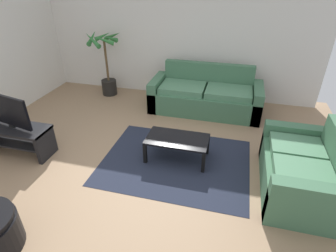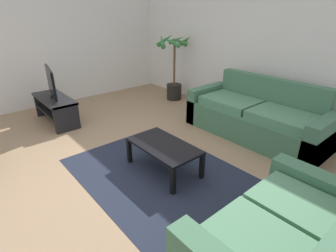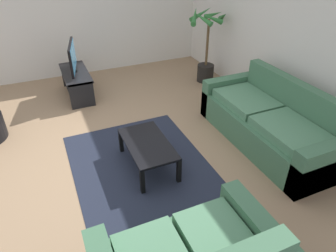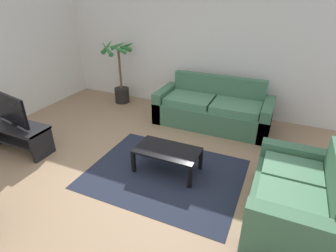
{
  "view_description": "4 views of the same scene",
  "coord_description": "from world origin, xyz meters",
  "px_view_note": "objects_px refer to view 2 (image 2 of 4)",
  "views": [
    {
      "loc": [
        1.29,
        -2.82,
        2.56
      ],
      "look_at": [
        0.37,
        0.71,
        0.43
      ],
      "focal_mm": 29.0,
      "sensor_mm": 36.0,
      "label": 1
    },
    {
      "loc": [
        2.76,
        -1.29,
        1.88
      ],
      "look_at": [
        0.37,
        0.75,
        0.48
      ],
      "focal_mm": 27.88,
      "sensor_mm": 36.0,
      "label": 2
    },
    {
      "loc": [
        3.5,
        -0.49,
        2.57
      ],
      "look_at": [
        0.37,
        0.88,
        0.4
      ],
      "focal_mm": 32.35,
      "sensor_mm": 36.0,
      "label": 3
    },
    {
      "loc": [
        1.91,
        -2.49,
        2.43
      ],
      "look_at": [
        0.51,
        0.66,
        0.66
      ],
      "focal_mm": 28.79,
      "sensor_mm": 36.0,
      "label": 4
    }
  ],
  "objects_px": {
    "coffee_table": "(164,148)",
    "potted_palm": "(174,71)",
    "couch_loveseat": "(286,249)",
    "tv": "(51,82)",
    "tv_stand": "(55,106)",
    "couch_main": "(256,118)"
  },
  "relations": [
    {
      "from": "potted_palm",
      "to": "tv_stand",
      "type": "bearing_deg",
      "value": -98.39
    },
    {
      "from": "couch_main",
      "to": "potted_palm",
      "type": "bearing_deg",
      "value": 173.6
    },
    {
      "from": "tv_stand",
      "to": "coffee_table",
      "type": "height_order",
      "value": "tv_stand"
    },
    {
      "from": "couch_loveseat",
      "to": "tv",
      "type": "height_order",
      "value": "tv"
    },
    {
      "from": "coffee_table",
      "to": "tv",
      "type": "bearing_deg",
      "value": -169.05
    },
    {
      "from": "tv_stand",
      "to": "coffee_table",
      "type": "bearing_deg",
      "value": 11.01
    },
    {
      "from": "coffee_table",
      "to": "potted_palm",
      "type": "relative_size",
      "value": 0.65
    },
    {
      "from": "couch_loveseat",
      "to": "tv_stand",
      "type": "relative_size",
      "value": 1.33
    },
    {
      "from": "couch_loveseat",
      "to": "tv",
      "type": "relative_size",
      "value": 1.73
    },
    {
      "from": "tv",
      "to": "potted_palm",
      "type": "height_order",
      "value": "potted_palm"
    },
    {
      "from": "tv_stand",
      "to": "potted_palm",
      "type": "height_order",
      "value": "potted_palm"
    },
    {
      "from": "couch_loveseat",
      "to": "tv",
      "type": "xyz_separation_m",
      "value": [
        -4.19,
        -0.2,
        0.44
      ]
    },
    {
      "from": "tv_stand",
      "to": "potted_palm",
      "type": "xyz_separation_m",
      "value": [
        0.37,
        2.51,
        0.34
      ]
    },
    {
      "from": "potted_palm",
      "to": "coffee_table",
      "type": "bearing_deg",
      "value": -43.96
    },
    {
      "from": "couch_loveseat",
      "to": "coffee_table",
      "type": "bearing_deg",
      "value": 170.96
    },
    {
      "from": "couch_main",
      "to": "tv_stand",
      "type": "relative_size",
      "value": 1.99
    },
    {
      "from": "tv",
      "to": "coffee_table",
      "type": "height_order",
      "value": "tv"
    },
    {
      "from": "tv_stand",
      "to": "potted_palm",
      "type": "relative_size",
      "value": 0.77
    },
    {
      "from": "tv_stand",
      "to": "coffee_table",
      "type": "relative_size",
      "value": 1.19
    },
    {
      "from": "couch_main",
      "to": "potted_palm",
      "type": "height_order",
      "value": "potted_palm"
    },
    {
      "from": "tv_stand",
      "to": "tv",
      "type": "relative_size",
      "value": 1.3
    },
    {
      "from": "tv_stand",
      "to": "couch_main",
      "type": "bearing_deg",
      "value": 40.33
    }
  ]
}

